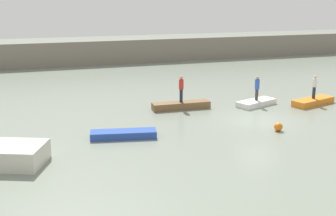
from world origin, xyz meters
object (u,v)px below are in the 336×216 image
object	(u,v)px
rowboat_brown	(181,105)
person_white_shirt	(314,86)
rowboat_blue	(123,134)
rowboat_orange	(313,101)
person_blue_shirt	(257,87)
rowboat_white	(256,103)
mooring_buoy	(278,127)
person_red_shirt	(181,88)

from	to	relation	value
rowboat_brown	person_white_shirt	size ratio (longest dim) A/B	2.42
person_white_shirt	rowboat_blue	bearing A→B (deg)	-168.37
rowboat_orange	person_blue_shirt	size ratio (longest dim) A/B	2.02
rowboat_white	person_white_shirt	size ratio (longest dim) A/B	1.85
rowboat_brown	mooring_buoy	bearing A→B (deg)	-58.61
person_blue_shirt	mooring_buoy	distance (m)	6.01
rowboat_brown	person_red_shirt	world-z (taller)	person_red_shirt
rowboat_white	person_white_shirt	xyz separation A→B (m)	(3.98, -1.04, 1.17)
person_white_shirt	mooring_buoy	distance (m)	7.45
rowboat_blue	rowboat_white	world-z (taller)	rowboat_blue
rowboat_blue	rowboat_orange	bearing A→B (deg)	22.67
rowboat_white	person_blue_shirt	xyz separation A→B (m)	(0.00, 0.00, 1.15)
rowboat_brown	mooring_buoy	world-z (taller)	mooring_buoy
rowboat_blue	rowboat_white	size ratio (longest dim) A/B	1.17
person_white_shirt	mooring_buoy	bearing A→B (deg)	-141.49
person_white_shirt	rowboat_orange	bearing A→B (deg)	180.00
person_white_shirt	person_red_shirt	size ratio (longest dim) A/B	0.91
person_blue_shirt	rowboat_brown	bearing A→B (deg)	171.79
rowboat_white	person_red_shirt	bearing A→B (deg)	152.07
rowboat_brown	person_white_shirt	bearing A→B (deg)	-8.78
mooring_buoy	rowboat_brown	bearing A→B (deg)	119.18
rowboat_blue	mooring_buoy	world-z (taller)	mooring_buoy
person_red_shirt	person_blue_shirt	distance (m)	5.43
person_red_shirt	person_blue_shirt	bearing A→B (deg)	-8.21
rowboat_brown	person_red_shirt	distance (m)	1.25
rowboat_blue	rowboat_white	xyz separation A→B (m)	(10.47, 4.01, -0.01)
rowboat_brown	rowboat_orange	world-z (taller)	rowboat_brown
rowboat_brown	person_blue_shirt	size ratio (longest dim) A/B	2.31
rowboat_white	rowboat_orange	world-z (taller)	rowboat_orange
rowboat_blue	rowboat_orange	distance (m)	14.74
rowboat_blue	person_red_shirt	world-z (taller)	person_red_shirt
rowboat_white	rowboat_orange	distance (m)	4.11
rowboat_white	mooring_buoy	world-z (taller)	mooring_buoy
person_red_shirt	mooring_buoy	distance (m)	7.44
rowboat_orange	mooring_buoy	xyz separation A→B (m)	(-5.77, -4.59, 0.03)
person_white_shirt	rowboat_brown	bearing A→B (deg)	169.01
mooring_buoy	rowboat_white	bearing A→B (deg)	72.35
rowboat_blue	mooring_buoy	xyz separation A→B (m)	(8.67, -1.62, 0.05)
rowboat_orange	person_white_shirt	xyz separation A→B (m)	(0.00, 0.00, 1.14)
rowboat_white	person_red_shirt	distance (m)	5.58
rowboat_blue	person_white_shirt	xyz separation A→B (m)	(14.44, 2.97, 1.16)
person_red_shirt	rowboat_blue	bearing A→B (deg)	-136.80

